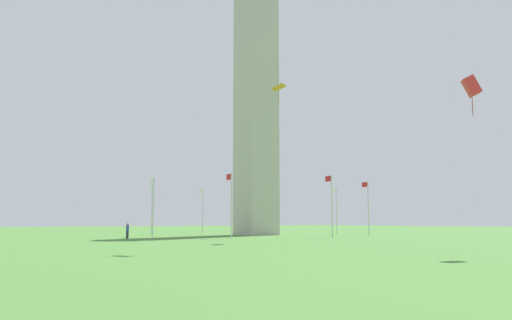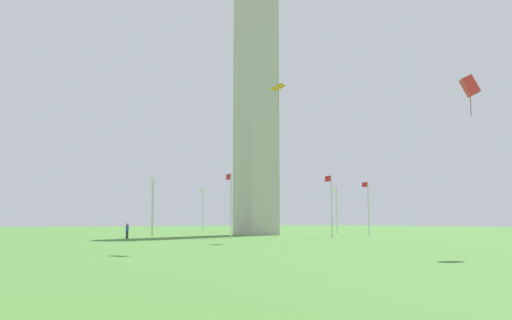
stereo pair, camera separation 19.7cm
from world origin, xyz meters
TOP-DOWN VIEW (x-y plane):
  - ground_plane at (0.00, 0.00)m, footprint 260.00×260.00m
  - obelisk_monument at (0.00, 0.00)m, footprint 4.72×4.72m
  - flagpole_n at (15.39, 0.00)m, footprint 1.12×0.14m
  - flagpole_ne at (10.90, 10.83)m, footprint 1.12×0.14m
  - flagpole_e at (0.07, 15.32)m, footprint 1.12×0.14m
  - flagpole_se at (-10.77, 10.83)m, footprint 1.12×0.14m
  - flagpole_s at (-15.26, 0.00)m, footprint 1.12×0.14m
  - flagpole_sw at (-10.77, -10.83)m, footprint 1.12×0.14m
  - flagpole_w at (0.07, -15.32)m, footprint 1.12×0.14m
  - flagpole_nw at (10.90, -10.83)m, footprint 1.12×0.14m
  - person_blue_shirt at (-4.21, 20.12)m, footprint 0.32×0.32m
  - kite_orange_diamond at (-18.87, 10.30)m, footprint 1.72×1.75m
  - kite_red_box at (-41.82, 13.44)m, footprint 1.18×1.22m

SIDE VIEW (x-z plane):
  - ground_plane at x=0.00m, z-range 0.00..0.00m
  - person_blue_shirt at x=-4.21m, z-range -0.01..1.69m
  - flagpole_n at x=15.39m, z-range 0.38..7.65m
  - flagpole_ne at x=10.90m, z-range 0.38..7.65m
  - flagpole_e at x=0.07m, z-range 0.38..7.65m
  - flagpole_se at x=-10.77m, z-range 0.38..7.65m
  - flagpole_s at x=-15.26m, z-range 0.38..7.65m
  - flagpole_sw at x=-10.77m, z-range 0.38..7.65m
  - flagpole_w at x=0.07m, z-range 0.38..7.65m
  - flagpole_nw at x=10.90m, z-range 0.38..7.65m
  - kite_red_box at x=-41.82m, z-range 8.66..11.09m
  - kite_orange_diamond at x=-18.87m, z-range 14.20..16.27m
  - obelisk_monument at x=0.00m, z-range 0.00..42.91m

